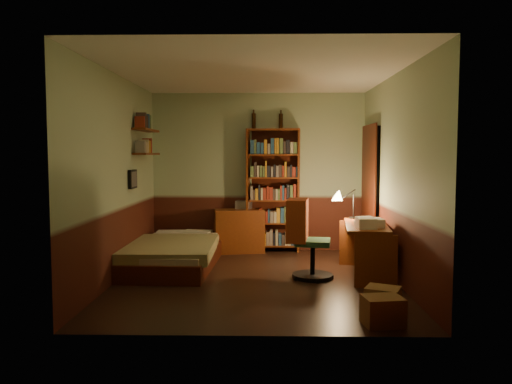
{
  "coord_description": "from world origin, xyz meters",
  "views": [
    {
      "loc": [
        0.13,
        -6.27,
        1.59
      ],
      "look_at": [
        0.0,
        0.25,
        1.1
      ],
      "focal_mm": 35.0,
      "sensor_mm": 36.0,
      "label": 1
    }
  ],
  "objects_px": {
    "dresser": "(239,231)",
    "office_chair": "(313,242)",
    "desk_lamp": "(354,194)",
    "cardboard_box_b": "(383,298)",
    "bed": "(173,244)",
    "cardboard_box_a": "(383,311)",
    "bookshelf": "(273,191)",
    "mini_stereo": "(244,205)",
    "desk": "(366,250)"
  },
  "relations": [
    {
      "from": "desk_lamp",
      "to": "cardboard_box_b",
      "type": "height_order",
      "value": "desk_lamp"
    },
    {
      "from": "mini_stereo",
      "to": "bookshelf",
      "type": "height_order",
      "value": "bookshelf"
    },
    {
      "from": "bed",
      "to": "dresser",
      "type": "relative_size",
      "value": 2.7
    },
    {
      "from": "office_chair",
      "to": "cardboard_box_b",
      "type": "distance_m",
      "value": 1.47
    },
    {
      "from": "dresser",
      "to": "desk",
      "type": "distance_m",
      "value": 2.33
    },
    {
      "from": "cardboard_box_a",
      "to": "desk",
      "type": "bearing_deg",
      "value": 83.58
    },
    {
      "from": "bookshelf",
      "to": "office_chair",
      "type": "height_order",
      "value": "bookshelf"
    },
    {
      "from": "bed",
      "to": "cardboard_box_b",
      "type": "xyz_separation_m",
      "value": [
        2.52,
        -1.96,
        -0.2
      ]
    },
    {
      "from": "bed",
      "to": "bookshelf",
      "type": "height_order",
      "value": "bookshelf"
    },
    {
      "from": "dresser",
      "to": "mini_stereo",
      "type": "xyz_separation_m",
      "value": [
        0.07,
        0.12,
        0.42
      ]
    },
    {
      "from": "mini_stereo",
      "to": "cardboard_box_b",
      "type": "xyz_separation_m",
      "value": [
        1.57,
        -3.12,
        -0.65
      ]
    },
    {
      "from": "cardboard_box_b",
      "to": "bed",
      "type": "bearing_deg",
      "value": 142.23
    },
    {
      "from": "mini_stereo",
      "to": "cardboard_box_a",
      "type": "xyz_separation_m",
      "value": [
        1.46,
        -3.58,
        -0.63
      ]
    },
    {
      "from": "mini_stereo",
      "to": "bookshelf",
      "type": "bearing_deg",
      "value": 7.54
    },
    {
      "from": "cardboard_box_a",
      "to": "cardboard_box_b",
      "type": "distance_m",
      "value": 0.47
    },
    {
      "from": "dresser",
      "to": "office_chair",
      "type": "xyz_separation_m",
      "value": [
        1.04,
        -1.7,
        0.13
      ]
    },
    {
      "from": "bed",
      "to": "mini_stereo",
      "type": "bearing_deg",
      "value": 53.11
    },
    {
      "from": "cardboard_box_a",
      "to": "office_chair",
      "type": "bearing_deg",
      "value": 105.66
    },
    {
      "from": "bed",
      "to": "office_chair",
      "type": "relative_size",
      "value": 2.24
    },
    {
      "from": "bed",
      "to": "desk_lamp",
      "type": "distance_m",
      "value": 2.66
    },
    {
      "from": "bed",
      "to": "bookshelf",
      "type": "relative_size",
      "value": 1.06
    },
    {
      "from": "dresser",
      "to": "office_chair",
      "type": "relative_size",
      "value": 0.83
    },
    {
      "from": "mini_stereo",
      "to": "desk_lamp",
      "type": "bearing_deg",
      "value": -21.72
    },
    {
      "from": "desk",
      "to": "dresser",
      "type": "bearing_deg",
      "value": 145.59
    },
    {
      "from": "desk_lamp",
      "to": "office_chair",
      "type": "relative_size",
      "value": 0.72
    },
    {
      "from": "bookshelf",
      "to": "cardboard_box_b",
      "type": "distance_m",
      "value": 3.38
    },
    {
      "from": "mini_stereo",
      "to": "cardboard_box_a",
      "type": "distance_m",
      "value": 3.92
    },
    {
      "from": "bed",
      "to": "cardboard_box_a",
      "type": "height_order",
      "value": "bed"
    },
    {
      "from": "office_chair",
      "to": "mini_stereo",
      "type": "bearing_deg",
      "value": 126.76
    },
    {
      "from": "bed",
      "to": "desk",
      "type": "bearing_deg",
      "value": -8.39
    },
    {
      "from": "mini_stereo",
      "to": "cardboard_box_a",
      "type": "height_order",
      "value": "mini_stereo"
    },
    {
      "from": "dresser",
      "to": "cardboard_box_b",
      "type": "xyz_separation_m",
      "value": [
        1.64,
        -3.0,
        -0.23
      ]
    },
    {
      "from": "desk_lamp",
      "to": "office_chair",
      "type": "bearing_deg",
      "value": -142.57
    },
    {
      "from": "dresser",
      "to": "desk_lamp",
      "type": "height_order",
      "value": "desk_lamp"
    },
    {
      "from": "desk_lamp",
      "to": "cardboard_box_a",
      "type": "relative_size",
      "value": 1.92
    },
    {
      "from": "bed",
      "to": "bookshelf",
      "type": "xyz_separation_m",
      "value": [
        1.44,
        1.13,
        0.69
      ]
    },
    {
      "from": "mini_stereo",
      "to": "cardboard_box_a",
      "type": "bearing_deg",
      "value": -55.58
    },
    {
      "from": "dresser",
      "to": "bookshelf",
      "type": "xyz_separation_m",
      "value": [
        0.55,
        0.08,
        0.65
      ]
    },
    {
      "from": "desk_lamp",
      "to": "cardboard_box_b",
      "type": "bearing_deg",
      "value": -102.77
    },
    {
      "from": "bed",
      "to": "cardboard_box_b",
      "type": "relative_size",
      "value": 6.39
    },
    {
      "from": "bed",
      "to": "cardboard_box_a",
      "type": "bearing_deg",
      "value": -42.64
    },
    {
      "from": "bookshelf",
      "to": "office_chair",
      "type": "bearing_deg",
      "value": -69.1
    },
    {
      "from": "desk",
      "to": "desk_lamp",
      "type": "relative_size",
      "value": 1.85
    },
    {
      "from": "desk_lamp",
      "to": "cardboard_box_a",
      "type": "bearing_deg",
      "value": -105.05
    },
    {
      "from": "desk_lamp",
      "to": "dresser",
      "type": "bearing_deg",
      "value": 138.67
    },
    {
      "from": "cardboard_box_b",
      "to": "office_chair",
      "type": "bearing_deg",
      "value": 114.9
    },
    {
      "from": "office_chair",
      "to": "cardboard_box_b",
      "type": "xyz_separation_m",
      "value": [
        0.6,
        -1.3,
        -0.36
      ]
    },
    {
      "from": "bookshelf",
      "to": "cardboard_box_a",
      "type": "xyz_separation_m",
      "value": [
        0.97,
        -3.54,
        -0.87
      ]
    },
    {
      "from": "desk_lamp",
      "to": "office_chair",
      "type": "xyz_separation_m",
      "value": [
        -0.64,
        -0.74,
        -0.55
      ]
    },
    {
      "from": "office_chair",
      "to": "cardboard_box_a",
      "type": "xyz_separation_m",
      "value": [
        0.49,
        -1.76,
        -0.34
      ]
    }
  ]
}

